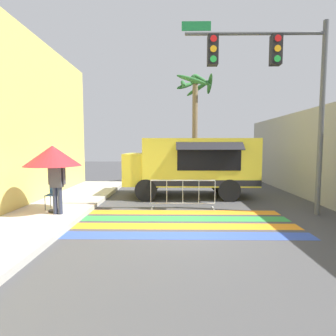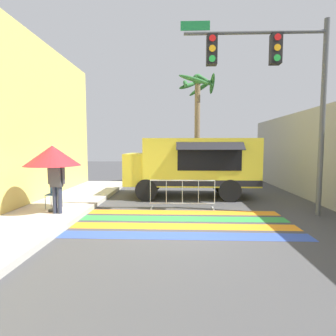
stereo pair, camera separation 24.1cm
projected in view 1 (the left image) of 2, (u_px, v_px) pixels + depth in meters
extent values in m
plane|color=#424244|center=(183.00, 227.00, 7.14)|extent=(60.00, 60.00, 0.00)
cube|color=gray|center=(322.00, 155.00, 9.89)|extent=(0.20, 16.00, 3.73)
cube|color=#334FB2|center=(185.00, 236.00, 6.47)|extent=(6.40, 0.56, 0.01)
cube|color=orange|center=(183.00, 226.00, 7.23)|extent=(6.40, 0.56, 0.01)
cube|color=green|center=(182.00, 219.00, 7.99)|extent=(6.40, 0.56, 0.01)
cube|color=orange|center=(181.00, 212.00, 8.74)|extent=(6.40, 0.56, 0.01)
cube|color=yellow|center=(199.00, 161.00, 11.40)|extent=(4.71, 2.26, 1.96)
cube|color=yellow|center=(145.00, 169.00, 11.46)|extent=(1.66, 2.08, 1.32)
cube|color=#1E232D|center=(127.00, 161.00, 11.44)|extent=(0.06, 1.81, 0.50)
cube|color=black|center=(209.00, 159.00, 10.24)|extent=(2.49, 0.03, 0.88)
cube|color=black|center=(210.00, 146.00, 9.99)|extent=(2.59, 0.43, 0.31)
cube|color=black|center=(202.00, 183.00, 10.33)|extent=(4.71, 0.01, 0.24)
cylinder|color=black|center=(146.00, 190.00, 10.49)|extent=(0.89, 0.22, 0.89)
cylinder|color=black|center=(150.00, 183.00, 12.56)|extent=(0.89, 0.22, 0.89)
cylinder|color=black|center=(229.00, 190.00, 10.44)|extent=(0.89, 0.22, 0.89)
cylinder|color=black|center=(220.00, 183.00, 12.51)|extent=(0.89, 0.22, 0.89)
cylinder|color=#515456|center=(321.00, 120.00, 8.24)|extent=(0.16, 0.16, 6.05)
cylinder|color=#515456|center=(255.00, 33.00, 8.05)|extent=(4.31, 0.11, 0.11)
cube|color=black|center=(276.00, 50.00, 8.05)|extent=(0.32, 0.28, 0.90)
cylinder|color=red|center=(278.00, 38.00, 7.89)|extent=(0.20, 0.02, 0.20)
cylinder|color=#F2A519|center=(278.00, 48.00, 7.91)|extent=(0.20, 0.02, 0.20)
cylinder|color=green|center=(277.00, 59.00, 7.94)|extent=(0.20, 0.02, 0.20)
cube|color=black|center=(213.00, 50.00, 8.08)|extent=(0.32, 0.28, 0.90)
cylinder|color=red|center=(214.00, 39.00, 7.91)|extent=(0.20, 0.02, 0.20)
cylinder|color=#F2A519|center=(213.00, 49.00, 7.94)|extent=(0.20, 0.02, 0.20)
cylinder|color=green|center=(213.00, 59.00, 7.97)|extent=(0.20, 0.02, 0.20)
cube|color=#197238|center=(196.00, 26.00, 8.04)|extent=(0.90, 0.02, 0.28)
cylinder|color=black|center=(55.00, 211.00, 8.18)|extent=(0.36, 0.36, 0.06)
cylinder|color=#B2B2B7|center=(53.00, 179.00, 8.10)|extent=(0.04, 0.04, 2.07)
cone|color=red|center=(53.00, 156.00, 8.04)|extent=(1.70, 1.70, 0.63)
cylinder|color=#4C4C51|center=(45.00, 203.00, 8.38)|extent=(0.02, 0.02, 0.45)
cylinder|color=#4C4C51|center=(57.00, 203.00, 8.38)|extent=(0.02, 0.02, 0.45)
cylinder|color=#4C4C51|center=(51.00, 201.00, 8.76)|extent=(0.02, 0.02, 0.45)
cylinder|color=#4C4C51|center=(62.00, 201.00, 8.76)|extent=(0.02, 0.02, 0.45)
cube|color=#2D5999|center=(53.00, 195.00, 8.55)|extent=(0.41, 0.41, 0.03)
cube|color=#2D5999|center=(56.00, 187.00, 8.72)|extent=(0.41, 0.03, 0.42)
cylinder|color=#2D3347|center=(55.00, 201.00, 7.87)|extent=(0.13, 0.13, 0.82)
cylinder|color=#2D3347|center=(60.00, 201.00, 7.87)|extent=(0.13, 0.13, 0.82)
cube|color=#3F3F47|center=(57.00, 176.00, 7.81)|extent=(0.34, 0.20, 0.66)
cylinder|color=#3F3F47|center=(49.00, 175.00, 7.81)|extent=(0.09, 0.09, 0.56)
cylinder|color=#3F3F47|center=(64.00, 175.00, 7.80)|extent=(0.09, 0.09, 0.56)
sphere|color=tan|center=(56.00, 161.00, 7.77)|extent=(0.23, 0.23, 0.23)
cylinder|color=#B7BABF|center=(183.00, 180.00, 9.23)|extent=(2.27, 0.04, 0.04)
cylinder|color=#B7BABF|center=(183.00, 203.00, 9.30)|extent=(2.27, 0.04, 0.04)
cylinder|color=#B7BABF|center=(151.00, 192.00, 9.28)|extent=(0.02, 0.02, 0.82)
cylinder|color=#B7BABF|center=(167.00, 192.00, 9.27)|extent=(0.02, 0.02, 0.82)
cylinder|color=#B7BABF|center=(183.00, 192.00, 9.27)|extent=(0.02, 0.02, 0.82)
cylinder|color=#B7BABF|center=(199.00, 192.00, 9.26)|extent=(0.02, 0.02, 0.82)
cylinder|color=#B7BABF|center=(215.00, 192.00, 9.25)|extent=(0.02, 0.02, 0.82)
cube|color=#B7BABF|center=(152.00, 208.00, 9.33)|extent=(0.06, 0.44, 0.03)
cube|color=#B7BABF|center=(213.00, 208.00, 9.30)|extent=(0.06, 0.44, 0.03)
cylinder|color=#7A664C|center=(195.00, 134.00, 14.99)|extent=(0.31, 0.31, 5.79)
sphere|color=#2D6B33|center=(195.00, 80.00, 14.73)|extent=(0.60, 0.60, 0.60)
ellipsoid|color=#2D6B33|center=(210.00, 84.00, 14.73)|extent=(0.27, 1.53, 1.02)
ellipsoid|color=#2D6B33|center=(199.00, 87.00, 15.58)|extent=(1.65, 0.81, 1.08)
ellipsoid|color=#2D6B33|center=(186.00, 86.00, 15.33)|extent=(1.30, 1.16, 0.76)
ellipsoid|color=#2D6B33|center=(183.00, 83.00, 14.72)|extent=(0.32, 1.38, 0.77)
ellipsoid|color=#2D6B33|center=(191.00, 79.00, 13.95)|extent=(1.68, 0.82, 0.81)
ellipsoid|color=#2D6B33|center=(203.00, 81.00, 14.25)|extent=(1.15, 0.94, 0.63)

